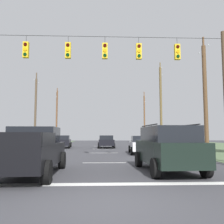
% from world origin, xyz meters
% --- Properties ---
extents(ground_plane, '(120.00, 120.00, 0.00)m').
position_xyz_m(ground_plane, '(0.00, 0.00, 0.00)').
color(ground_plane, '#3D3D42').
extents(stop_bar_stripe, '(12.84, 0.45, 0.01)m').
position_xyz_m(stop_bar_stripe, '(0.00, 2.15, 0.00)').
color(stop_bar_stripe, white).
rests_on(stop_bar_stripe, ground).
extents(lane_dash_0, '(2.50, 0.15, 0.01)m').
position_xyz_m(lane_dash_0, '(0.00, 8.15, 0.00)').
color(lane_dash_0, white).
rests_on(lane_dash_0, ground).
extents(lane_dash_1, '(2.50, 0.15, 0.01)m').
position_xyz_m(lane_dash_1, '(0.00, 15.60, 0.00)').
color(lane_dash_1, white).
rests_on(lane_dash_1, ground).
extents(lane_dash_2, '(2.50, 0.15, 0.01)m').
position_xyz_m(lane_dash_2, '(0.00, 21.51, 0.00)').
color(lane_dash_2, white).
rests_on(lane_dash_2, ground).
extents(lane_dash_3, '(2.50, 0.15, 0.01)m').
position_xyz_m(lane_dash_3, '(0.00, 27.98, 0.00)').
color(lane_dash_3, white).
rests_on(lane_dash_3, ground).
extents(lane_dash_4, '(2.50, 0.15, 0.01)m').
position_xyz_m(lane_dash_4, '(0.00, 39.87, 0.00)').
color(lane_dash_4, white).
rests_on(lane_dash_4, ground).
extents(overhead_signal_span, '(14.98, 0.31, 7.97)m').
position_xyz_m(overhead_signal_span, '(-0.03, 8.08, 4.56)').
color(overhead_signal_span, brown).
rests_on(overhead_signal_span, ground).
extents(pickup_truck, '(2.40, 5.45, 1.95)m').
position_xyz_m(pickup_truck, '(-3.01, 4.08, 0.97)').
color(pickup_truck, black).
rests_on(pickup_truck, ground).
extents(suv_black, '(2.38, 4.88, 2.05)m').
position_xyz_m(suv_black, '(2.76, 4.71, 1.06)').
color(suv_black, black).
rests_on(suv_black, ground).
extents(distant_car_crossing_white, '(2.19, 4.39, 1.52)m').
position_xyz_m(distant_car_crossing_white, '(3.20, 14.49, 0.79)').
color(distant_car_crossing_white, silver).
rests_on(distant_car_crossing_white, ground).
extents(distant_car_oncoming, '(2.06, 4.32, 1.52)m').
position_xyz_m(distant_car_oncoming, '(0.34, 23.56, 0.79)').
color(distant_car_oncoming, black).
rests_on(distant_car_oncoming, ground).
extents(distant_car_far_parked, '(2.28, 4.43, 1.52)m').
position_xyz_m(distant_car_far_parked, '(-5.00, 23.93, 0.79)').
color(distant_car_far_parked, black).
rests_on(distant_car_far_parked, ground).
extents(utility_pole_mid_right, '(0.32, 1.89, 9.50)m').
position_xyz_m(utility_pole_mid_right, '(8.01, 12.55, 4.53)').
color(utility_pole_mid_right, brown).
rests_on(utility_pole_mid_right, ground).
extents(utility_pole_far_right, '(0.31, 1.85, 11.31)m').
position_xyz_m(utility_pole_far_right, '(7.63, 25.40, 5.59)').
color(utility_pole_far_right, brown).
rests_on(utility_pole_far_right, ground).
extents(utility_pole_near_left, '(0.26, 1.97, 9.60)m').
position_xyz_m(utility_pole_near_left, '(7.66, 38.17, 4.76)').
color(utility_pole_near_left, brown).
rests_on(utility_pole_near_left, ground).
extents(utility_pole_distant_right, '(0.26, 1.99, 9.45)m').
position_xyz_m(utility_pole_distant_right, '(-8.51, 24.30, 4.55)').
color(utility_pole_distant_right, brown).
rests_on(utility_pole_distant_right, ground).
extents(utility_pole_distant_left, '(0.29, 1.57, 10.07)m').
position_xyz_m(utility_pole_distant_left, '(-8.37, 37.53, 5.02)').
color(utility_pole_distant_left, brown).
rests_on(utility_pole_distant_left, ground).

